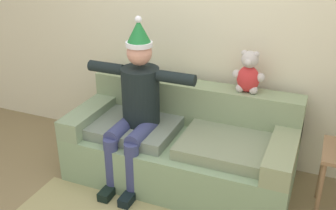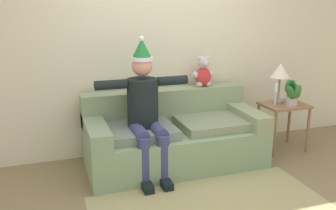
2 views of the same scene
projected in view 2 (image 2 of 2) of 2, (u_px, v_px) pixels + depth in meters
name	position (u px, v px, depth m)	size (l,w,h in m)	color
ground_plane	(209.00, 204.00, 3.47)	(10.00, 10.00, 0.00)	olive
back_wall	(159.00, 44.00, 4.52)	(7.00, 0.10, 2.70)	beige
couch	(173.00, 136.00, 4.30)	(2.02, 0.94, 0.83)	gray
person_seated	(145.00, 107.00, 3.91)	(1.02, 0.77, 1.51)	black
teddy_bear	(203.00, 73.00, 4.54)	(0.29, 0.17, 0.38)	red
side_table	(284.00, 112.00, 4.65)	(0.55, 0.44, 0.61)	#8D6949
table_lamp	(280.00, 72.00, 4.59)	(0.24, 0.24, 0.50)	gray
potted_plant	(292.00, 93.00, 4.49)	(0.26, 0.28, 0.35)	#BCA8A6
candle_tall	(276.00, 91.00, 4.51)	(0.04, 0.04, 0.28)	beige
candle_short	(294.00, 90.00, 4.66)	(0.04, 0.04, 0.26)	beige
area_rug	(212.00, 207.00, 3.40)	(2.21, 1.11, 0.01)	tan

